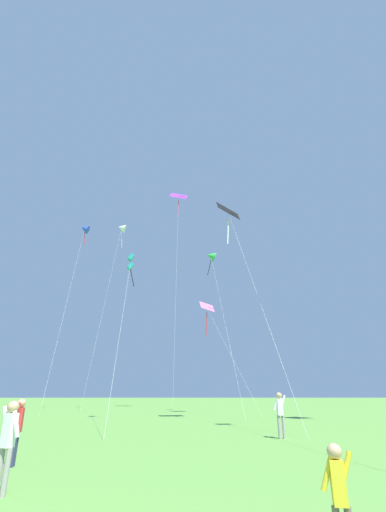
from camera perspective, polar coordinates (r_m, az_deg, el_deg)
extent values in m
cone|color=green|center=(39.56, 2.85, 0.00)|extent=(1.27, 1.17, 1.31)
cylinder|color=black|center=(39.28, 2.59, -1.80)|extent=(0.46, 0.43, 1.66)
cylinder|color=silver|center=(31.95, 4.90, -9.68)|extent=(1.25, 11.37, 15.66)
cube|color=teal|center=(28.02, -9.74, -0.22)|extent=(0.59, 0.57, 0.55)
cube|color=teal|center=(27.77, -9.83, -1.62)|extent=(0.59, 0.57, 0.55)
cylinder|color=#3F382D|center=(27.89, -9.79, -0.92)|extent=(0.03, 0.03, 1.04)
cylinder|color=black|center=(27.42, -9.57, -3.27)|extent=(0.45, 0.19, 1.51)
cylinder|color=silver|center=(21.18, -11.17, -10.12)|extent=(1.21, 10.81, 10.94)
cube|color=black|center=(28.10, 5.54, 7.10)|extent=(1.76, 1.78, 1.75)
cylinder|color=#3F382D|center=(28.10, 5.54, 7.10)|extent=(1.61, 0.07, 0.90)
cylinder|color=silver|center=(27.22, 5.53, 3.94)|extent=(0.27, 0.33, 2.17)
cylinder|color=silver|center=(21.40, 9.81, -5.20)|extent=(1.73, 8.81, 14.65)
cone|color=blue|center=(48.94, -16.69, 4.15)|extent=(1.39, 1.24, 1.38)
cylinder|color=red|center=(48.41, -16.71, 2.68)|extent=(0.30, 0.18, 1.79)
cylinder|color=silver|center=(39.88, -19.16, -6.53)|extent=(1.81, 11.69, 21.55)
cone|color=white|center=(49.95, -11.17, 4.37)|extent=(1.36, 1.27, 1.39)
cylinder|color=silver|center=(49.44, -11.17, 2.58)|extent=(0.25, 0.45, 2.31)
cylinder|color=silver|center=(42.74, -13.75, -7.30)|extent=(1.02, 7.74, 22.54)
cube|color=pink|center=(36.39, 2.20, -7.96)|extent=(1.53, 1.41, 1.16)
cylinder|color=#3F382D|center=(36.39, 2.20, -7.96)|extent=(1.35, 0.29, 0.44)
cylinder|color=red|center=(36.04, 2.13, -10.65)|extent=(0.20, 0.07, 2.41)
cylinder|color=silver|center=(32.65, 5.96, -15.19)|extent=(3.67, 6.31, 9.68)
cube|color=purple|center=(52.22, -2.28, 9.42)|extent=(2.68, 1.30, 1.76)
cylinder|color=#3F382D|center=(52.22, -2.28, 9.42)|extent=(1.95, 0.56, 0.67)
cylinder|color=red|center=(50.96, -2.37, 7.36)|extent=(0.22, 0.51, 2.90)
cylinder|color=silver|center=(42.47, -2.66, -4.10)|extent=(0.01, 8.85, 27.83)
cube|color=yellow|center=(4.70, 21.86, -30.17)|extent=(0.16, 0.15, 0.42)
cylinder|color=yellow|center=(4.70, 22.86, -28.74)|extent=(0.20, 0.09, 0.39)
cylinder|color=yellow|center=(4.67, 20.46, -29.08)|extent=(0.20, 0.09, 0.39)
sphere|color=tan|center=(4.66, 21.33, -26.71)|extent=(0.15, 0.15, 0.15)
cylinder|color=gray|center=(16.26, 14.07, -24.65)|extent=(0.11, 0.11, 0.84)
cylinder|color=gray|center=(16.21, 13.41, -24.71)|extent=(0.11, 0.11, 0.84)
cube|color=white|center=(16.20, 13.50, -22.08)|extent=(0.21, 0.19, 0.63)
cylinder|color=white|center=(16.23, 13.93, -21.49)|extent=(0.28, 0.09, 0.59)
cylinder|color=white|center=(16.16, 12.97, -21.57)|extent=(0.28, 0.09, 0.59)
sphere|color=tan|center=(16.19, 13.36, -20.56)|extent=(0.23, 0.23, 0.23)
cylinder|color=#2D3351|center=(10.85, -26.42, -25.64)|extent=(0.10, 0.10, 0.75)
cylinder|color=#2D3351|center=(11.01, -26.19, -25.58)|extent=(0.10, 0.10, 0.75)
cube|color=red|center=(10.87, -25.71, -22.20)|extent=(0.20, 0.21, 0.57)
cylinder|color=red|center=(10.75, -25.75, -21.46)|extent=(0.11, 0.26, 0.53)
cylinder|color=red|center=(10.98, -25.42, -21.46)|extent=(0.11, 0.26, 0.53)
sphere|color=tan|center=(10.86, -25.37, -20.18)|extent=(0.21, 0.21, 0.21)
cylinder|color=gray|center=(7.96, -27.35, -27.99)|extent=(0.10, 0.10, 0.75)
cube|color=white|center=(7.93, -26.92, -23.23)|extent=(0.24, 0.23, 0.56)
cylinder|color=white|center=(8.01, -27.37, -22.10)|extent=(0.26, 0.16, 0.53)
cylinder|color=white|center=(7.84, -26.11, -22.36)|extent=(0.26, 0.16, 0.53)
sphere|color=tan|center=(7.91, -26.44, -20.49)|extent=(0.21, 0.21, 0.21)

